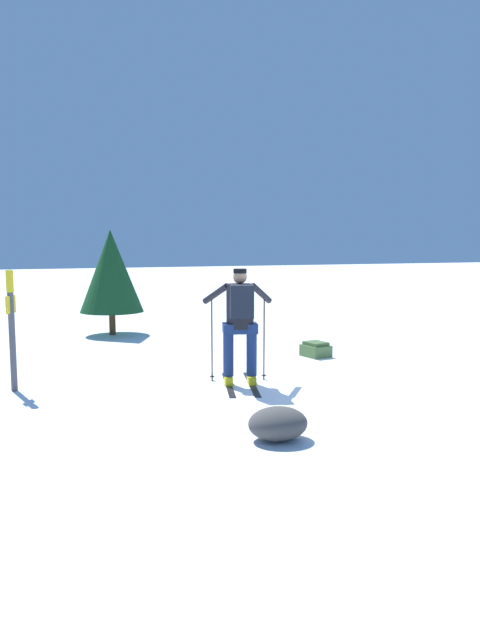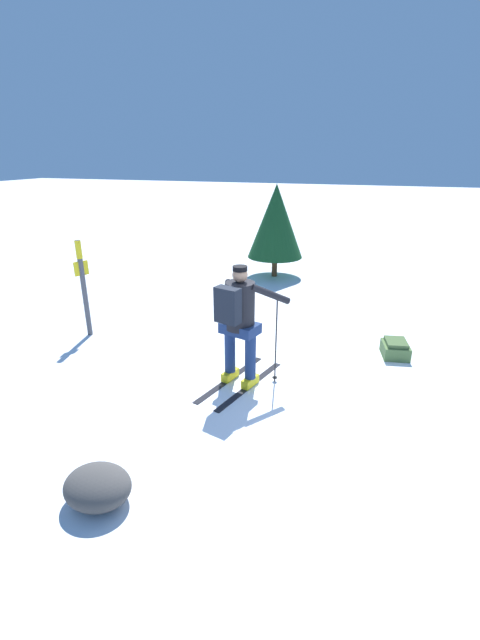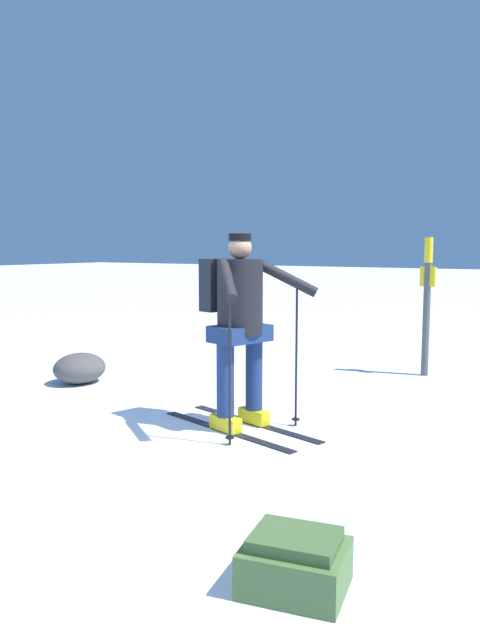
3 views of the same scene
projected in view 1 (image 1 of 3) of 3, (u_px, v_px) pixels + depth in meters
name	position (u px, v px, depth m)	size (l,w,h in m)	color
ground_plane	(280.00, 381.00, 9.28)	(80.00, 80.00, 0.00)	white
skier	(240.00, 317.00, 8.87)	(1.04, 1.63, 1.68)	black
dropped_backpack	(316.00, 350.00, 11.19)	(0.47, 0.53, 0.27)	#4C6B38
trail_marker	(11.00, 320.00, 8.52)	(0.14, 0.22, 1.67)	#4C4C51
rock_boulder	(278.00, 424.00, 6.49)	(0.63, 0.54, 0.35)	#474442
pine_tree	(111.00, 271.00, 13.64)	(1.39, 1.39, 2.31)	#4C331E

